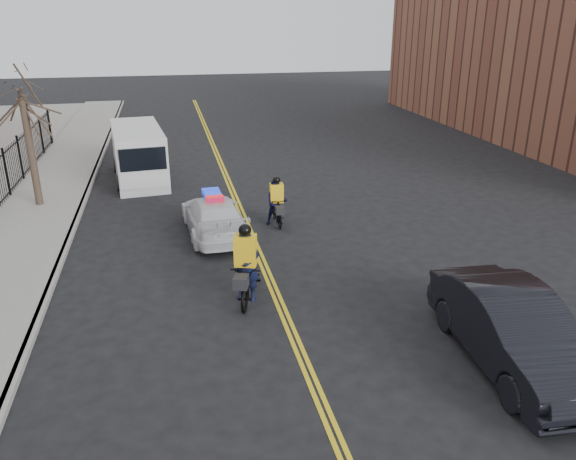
{
  "coord_description": "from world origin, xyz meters",
  "views": [
    {
      "loc": [
        -2.54,
        -12.34,
        7.1
      ],
      "look_at": [
        0.64,
        2.29,
        1.3
      ],
      "focal_mm": 35.0,
      "sensor_mm": 36.0,
      "label": 1
    }
  ],
  "objects_px": {
    "cargo_van": "(139,155)",
    "police_cruiser": "(214,216)",
    "dark_sedan": "(513,330)",
    "cyclist_far": "(277,206)",
    "cyclist_near": "(246,274)"
  },
  "relations": [
    {
      "from": "cargo_van",
      "to": "cyclist_far",
      "type": "distance_m",
      "value": 8.5
    },
    {
      "from": "cargo_van",
      "to": "police_cruiser",
      "type": "bearing_deg",
      "value": -76.39
    },
    {
      "from": "cargo_van",
      "to": "cyclist_far",
      "type": "height_order",
      "value": "cargo_van"
    },
    {
      "from": "cargo_van",
      "to": "cyclist_far",
      "type": "xyz_separation_m",
      "value": [
        4.93,
        -6.91,
        -0.46
      ]
    },
    {
      "from": "police_cruiser",
      "to": "dark_sedan",
      "type": "relative_size",
      "value": 0.93
    },
    {
      "from": "police_cruiser",
      "to": "cyclist_near",
      "type": "bearing_deg",
      "value": 90.59
    },
    {
      "from": "cargo_van",
      "to": "cyclist_far",
      "type": "relative_size",
      "value": 3.29
    },
    {
      "from": "police_cruiser",
      "to": "cyclist_far",
      "type": "relative_size",
      "value": 2.64
    },
    {
      "from": "cyclist_near",
      "to": "police_cruiser",
      "type": "bearing_deg",
      "value": 112.32
    },
    {
      "from": "police_cruiser",
      "to": "cyclist_near",
      "type": "xyz_separation_m",
      "value": [
        0.4,
        -4.92,
        0.07
      ]
    },
    {
      "from": "police_cruiser",
      "to": "dark_sedan",
      "type": "height_order",
      "value": "dark_sedan"
    },
    {
      "from": "dark_sedan",
      "to": "cargo_van",
      "type": "distance_m",
      "value": 18.36
    },
    {
      "from": "cargo_van",
      "to": "cyclist_near",
      "type": "relative_size",
      "value": 2.53
    },
    {
      "from": "police_cruiser",
      "to": "cargo_van",
      "type": "bearing_deg",
      "value": -74.34
    },
    {
      "from": "dark_sedan",
      "to": "cyclist_far",
      "type": "xyz_separation_m",
      "value": [
        -3.23,
        9.52,
        -0.13
      ]
    }
  ]
}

